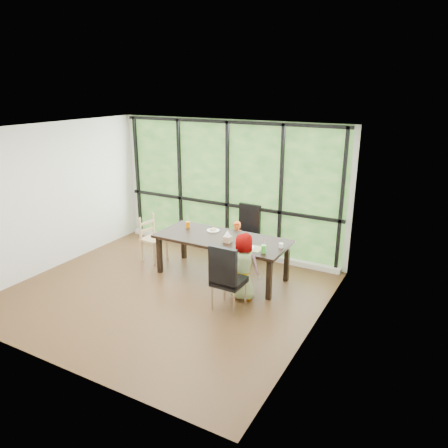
{
  "coord_description": "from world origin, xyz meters",
  "views": [
    {
      "loc": [
        3.95,
        -5.2,
        3.35
      ],
      "look_at": [
        0.62,
        0.92,
        1.05
      ],
      "focal_mm": 34.18,
      "sensor_mm": 36.0,
      "label": 1
    }
  ],
  "objects_px": {
    "chair_window_leather": "(245,233)",
    "chair_end_beech": "(154,239)",
    "child_toddler": "(237,243)",
    "tissue_box": "(227,239)",
    "plate_far": "(213,230)",
    "dining_table": "(222,257)",
    "white_mug": "(281,245)",
    "green_cup": "(264,249)",
    "orange_cup": "(188,225)",
    "plate_near": "(248,248)",
    "child_older": "(243,267)",
    "chair_interior_leather": "(229,276)"
  },
  "relations": [
    {
      "from": "chair_window_leather",
      "to": "chair_end_beech",
      "type": "bearing_deg",
      "value": -145.46
    },
    {
      "from": "child_toddler",
      "to": "tissue_box",
      "type": "xyz_separation_m",
      "value": [
        0.19,
        -0.75,
        0.37
      ]
    },
    {
      "from": "plate_far",
      "to": "dining_table",
      "type": "bearing_deg",
      "value": -38.04
    },
    {
      "from": "child_toddler",
      "to": "white_mug",
      "type": "bearing_deg",
      "value": -29.25
    },
    {
      "from": "child_toddler",
      "to": "white_mug",
      "type": "relative_size",
      "value": 11.51
    },
    {
      "from": "green_cup",
      "to": "white_mug",
      "type": "bearing_deg",
      "value": 65.11
    },
    {
      "from": "white_mug",
      "to": "dining_table",
      "type": "bearing_deg",
      "value": -177.37
    },
    {
      "from": "green_cup",
      "to": "white_mug",
      "type": "distance_m",
      "value": 0.39
    },
    {
      "from": "orange_cup",
      "to": "green_cup",
      "type": "distance_m",
      "value": 1.83
    },
    {
      "from": "green_cup",
      "to": "tissue_box",
      "type": "height_order",
      "value": "green_cup"
    },
    {
      "from": "child_toddler",
      "to": "plate_far",
      "type": "distance_m",
      "value": 0.57
    },
    {
      "from": "plate_near",
      "to": "plate_far",
      "type": "bearing_deg",
      "value": 152.92
    },
    {
      "from": "plate_far",
      "to": "orange_cup",
      "type": "relative_size",
      "value": 1.98
    },
    {
      "from": "chair_window_leather",
      "to": "plate_near",
      "type": "height_order",
      "value": "chair_window_leather"
    },
    {
      "from": "child_older",
      "to": "tissue_box",
      "type": "height_order",
      "value": "child_older"
    },
    {
      "from": "plate_far",
      "to": "plate_near",
      "type": "bearing_deg",
      "value": -27.08
    },
    {
      "from": "dining_table",
      "to": "plate_far",
      "type": "bearing_deg",
      "value": 141.96
    },
    {
      "from": "chair_window_leather",
      "to": "chair_end_beech",
      "type": "relative_size",
      "value": 1.2
    },
    {
      "from": "green_cup",
      "to": "orange_cup",
      "type": "bearing_deg",
      "value": 164.94
    },
    {
      "from": "chair_window_leather",
      "to": "orange_cup",
      "type": "xyz_separation_m",
      "value": [
        -0.82,
        -0.8,
        0.27
      ]
    },
    {
      "from": "green_cup",
      "to": "chair_window_leather",
      "type": "bearing_deg",
      "value": 126.76
    },
    {
      "from": "child_toddler",
      "to": "chair_window_leather",
      "type": "bearing_deg",
      "value": 89.07
    },
    {
      "from": "orange_cup",
      "to": "green_cup",
      "type": "xyz_separation_m",
      "value": [
        1.77,
        -0.48,
        0.01
      ]
    },
    {
      "from": "chair_end_beech",
      "to": "child_toddler",
      "type": "relative_size",
      "value": 1.03
    },
    {
      "from": "chair_interior_leather",
      "to": "chair_window_leather",
      "type": "bearing_deg",
      "value": -70.09
    },
    {
      "from": "chair_interior_leather",
      "to": "plate_far",
      "type": "distance_m",
      "value": 1.57
    },
    {
      "from": "plate_far",
      "to": "tissue_box",
      "type": "relative_size",
      "value": 1.86
    },
    {
      "from": "chair_interior_leather",
      "to": "green_cup",
      "type": "bearing_deg",
      "value": -112.35
    },
    {
      "from": "chair_window_leather",
      "to": "green_cup",
      "type": "height_order",
      "value": "chair_window_leather"
    },
    {
      "from": "child_toddler",
      "to": "plate_near",
      "type": "xyz_separation_m",
      "value": [
        0.62,
        -0.83,
        0.32
      ]
    },
    {
      "from": "child_older",
      "to": "white_mug",
      "type": "distance_m",
      "value": 0.76
    },
    {
      "from": "chair_interior_leather",
      "to": "green_cup",
      "type": "height_order",
      "value": "chair_interior_leather"
    },
    {
      "from": "plate_far",
      "to": "tissue_box",
      "type": "distance_m",
      "value": 0.65
    },
    {
      "from": "chair_window_leather",
      "to": "chair_interior_leather",
      "type": "xyz_separation_m",
      "value": [
        0.67,
        -1.93,
        0.0
      ]
    },
    {
      "from": "plate_near",
      "to": "tissue_box",
      "type": "bearing_deg",
      "value": 169.12
    },
    {
      "from": "chair_window_leather",
      "to": "white_mug",
      "type": "distance_m",
      "value": 1.47
    },
    {
      "from": "chair_end_beech",
      "to": "white_mug",
      "type": "bearing_deg",
      "value": -83.03
    },
    {
      "from": "dining_table",
      "to": "orange_cup",
      "type": "bearing_deg",
      "value": 168.2
    },
    {
      "from": "chair_interior_leather",
      "to": "plate_near",
      "type": "xyz_separation_m",
      "value": [
        -0.04,
        0.73,
        0.22
      ]
    },
    {
      "from": "child_older",
      "to": "dining_table",
      "type": "bearing_deg",
      "value": -41.44
    },
    {
      "from": "chair_interior_leather",
      "to": "plate_far",
      "type": "xyz_separation_m",
      "value": [
        -0.97,
        1.21,
        0.22
      ]
    },
    {
      "from": "dining_table",
      "to": "child_toddler",
      "type": "distance_m",
      "value": 0.6
    },
    {
      "from": "green_cup",
      "to": "dining_table",
      "type": "bearing_deg",
      "value": 162.13
    },
    {
      "from": "child_toddler",
      "to": "orange_cup",
      "type": "relative_size",
      "value": 7.31
    },
    {
      "from": "child_toddler",
      "to": "plate_far",
      "type": "height_order",
      "value": "child_toddler"
    },
    {
      "from": "child_older",
      "to": "plate_near",
      "type": "xyz_separation_m",
      "value": [
        -0.08,
        0.33,
        0.2
      ]
    },
    {
      "from": "chair_interior_leather",
      "to": "plate_far",
      "type": "relative_size",
      "value": 4.54
    },
    {
      "from": "orange_cup",
      "to": "green_cup",
      "type": "bearing_deg",
      "value": -15.06
    },
    {
      "from": "dining_table",
      "to": "chair_end_beech",
      "type": "xyz_separation_m",
      "value": [
        -1.54,
        0.02,
        0.08
      ]
    },
    {
      "from": "child_older",
      "to": "green_cup",
      "type": "relative_size",
      "value": 8.38
    }
  ]
}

